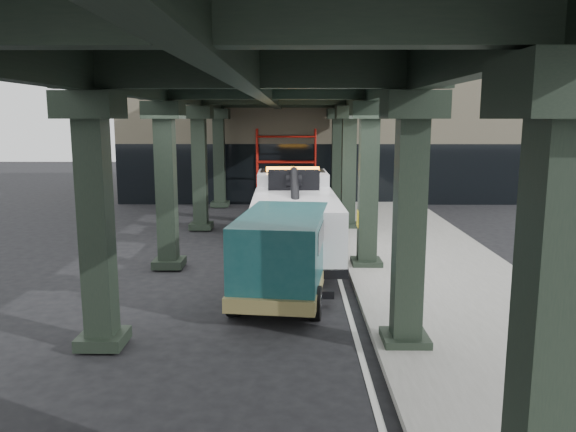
{
  "coord_description": "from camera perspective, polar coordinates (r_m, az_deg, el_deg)",
  "views": [
    {
      "loc": [
        0.39,
        -14.54,
        4.5
      ],
      "look_at": [
        0.23,
        1.59,
        1.7
      ],
      "focal_mm": 35.0,
      "sensor_mm": 36.0,
      "label": 1
    }
  ],
  "objects": [
    {
      "name": "sidewalk",
      "position": [
        17.61,
        14.11,
        -5.01
      ],
      "size": [
        5.0,
        40.0,
        0.15
      ],
      "primitive_type": "cube",
      "color": "gray",
      "rests_on": "ground"
    },
    {
      "name": "building",
      "position": [
        34.58,
        3.29,
        9.0
      ],
      "size": [
        22.0,
        10.0,
        8.0
      ],
      "primitive_type": "cube",
      "color": "#C6B793",
      "rests_on": "ground"
    },
    {
      "name": "towed_van",
      "position": [
        14.37,
        -0.35,
        -3.54
      ],
      "size": [
        2.7,
        5.59,
        2.18
      ],
      "rotation": [
        0.0,
        0.0,
        -0.12
      ],
      "color": "#134244",
      "rests_on": "ground"
    },
    {
      "name": "lane_stripe",
      "position": [
        17.19,
        4.95,
        -5.35
      ],
      "size": [
        0.12,
        38.0,
        0.01
      ],
      "primitive_type": "cube",
      "color": "silver",
      "rests_on": "ground"
    },
    {
      "name": "viaduct",
      "position": [
        16.59,
        -2.21,
        13.16
      ],
      "size": [
        7.4,
        32.0,
        6.4
      ],
      "color": "black",
      "rests_on": "ground"
    },
    {
      "name": "tow_truck",
      "position": [
        18.53,
        0.6,
        0.32
      ],
      "size": [
        2.87,
        9.04,
        2.94
      ],
      "rotation": [
        0.0,
        0.0,
        0.02
      ],
      "color": "black",
      "rests_on": "ground"
    },
    {
      "name": "scaffolding",
      "position": [
        29.29,
        -0.18,
        5.16
      ],
      "size": [
        3.08,
        0.88,
        4.0
      ],
      "color": "red",
      "rests_on": "ground"
    },
    {
      "name": "ground",
      "position": [
        15.23,
        -0.92,
        -7.35
      ],
      "size": [
        90.0,
        90.0,
        0.0
      ],
      "primitive_type": "plane",
      "color": "black",
      "rests_on": "ground"
    }
  ]
}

